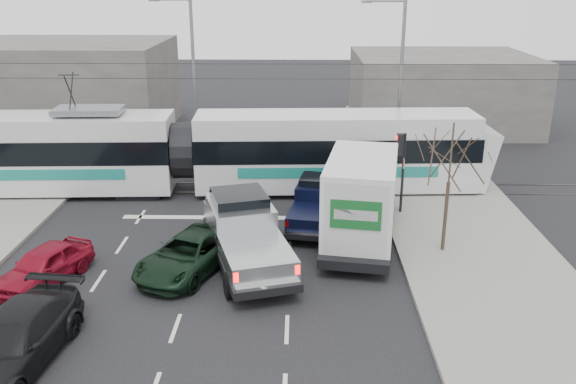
{
  "coord_description": "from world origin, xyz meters",
  "views": [
    {
      "loc": [
        2.02,
        -19.01,
        10.12
      ],
      "look_at": [
        1.6,
        4.37,
        1.8
      ],
      "focal_mm": 38.0,
      "sensor_mm": 36.0,
      "label": 1
    }
  ],
  "objects_px": {
    "street_lamp_far": "(190,69)",
    "street_lamp_near": "(397,75)",
    "traffic_signal": "(401,156)",
    "navy_pickup": "(316,203)",
    "tram": "(184,152)",
    "dark_car": "(14,341)",
    "red_car": "(44,266)",
    "green_car": "(189,254)",
    "silver_pickup": "(245,231)",
    "box_truck": "(362,199)",
    "bare_tree": "(451,159)"
  },
  "relations": [
    {
      "from": "green_car",
      "to": "red_car",
      "type": "relative_size",
      "value": 1.24
    },
    {
      "from": "street_lamp_near",
      "to": "green_car",
      "type": "bearing_deg",
      "value": -124.99
    },
    {
      "from": "bare_tree",
      "to": "red_car",
      "type": "xyz_separation_m",
      "value": [
        -14.38,
        -2.67,
        -3.13
      ]
    },
    {
      "from": "street_lamp_near",
      "to": "tram",
      "type": "distance_m",
      "value": 12.2
    },
    {
      "from": "street_lamp_far",
      "to": "red_car",
      "type": "distance_m",
      "value": 16.97
    },
    {
      "from": "street_lamp_near",
      "to": "green_car",
      "type": "xyz_separation_m",
      "value": [
        -9.22,
        -13.18,
        -4.44
      ]
    },
    {
      "from": "box_truck",
      "to": "traffic_signal",
      "type": "bearing_deg",
      "value": 66.51
    },
    {
      "from": "red_car",
      "to": "street_lamp_near",
      "type": "bearing_deg",
      "value": 66.35
    },
    {
      "from": "street_lamp_near",
      "to": "green_car",
      "type": "distance_m",
      "value": 16.69
    },
    {
      "from": "bare_tree",
      "to": "traffic_signal",
      "type": "relative_size",
      "value": 1.39
    },
    {
      "from": "street_lamp_near",
      "to": "red_car",
      "type": "distance_m",
      "value": 20.47
    },
    {
      "from": "bare_tree",
      "to": "dark_car",
      "type": "height_order",
      "value": "bare_tree"
    },
    {
      "from": "traffic_signal",
      "to": "tram",
      "type": "distance_m",
      "value": 10.48
    },
    {
      "from": "street_lamp_far",
      "to": "box_truck",
      "type": "height_order",
      "value": "street_lamp_far"
    },
    {
      "from": "bare_tree",
      "to": "navy_pickup",
      "type": "bearing_deg",
      "value": 150.31
    },
    {
      "from": "green_car",
      "to": "dark_car",
      "type": "height_order",
      "value": "dark_car"
    },
    {
      "from": "tram",
      "to": "dark_car",
      "type": "bearing_deg",
      "value": -100.93
    },
    {
      "from": "green_car",
      "to": "silver_pickup",
      "type": "bearing_deg",
      "value": 46.15
    },
    {
      "from": "box_truck",
      "to": "green_car",
      "type": "bearing_deg",
      "value": -147.29
    },
    {
      "from": "box_truck",
      "to": "red_car",
      "type": "height_order",
      "value": "box_truck"
    },
    {
      "from": "traffic_signal",
      "to": "dark_car",
      "type": "bearing_deg",
      "value": -136.83
    },
    {
      "from": "street_lamp_far",
      "to": "street_lamp_near",
      "type": "bearing_deg",
      "value": -9.87
    },
    {
      "from": "street_lamp_far",
      "to": "tram",
      "type": "height_order",
      "value": "street_lamp_far"
    },
    {
      "from": "traffic_signal",
      "to": "tram",
      "type": "height_order",
      "value": "tram"
    },
    {
      "from": "tram",
      "to": "street_lamp_far",
      "type": "bearing_deg",
      "value": 92.83
    },
    {
      "from": "box_truck",
      "to": "street_lamp_near",
      "type": "bearing_deg",
      "value": 84.9
    },
    {
      "from": "bare_tree",
      "to": "silver_pickup",
      "type": "relative_size",
      "value": 0.71
    },
    {
      "from": "street_lamp_near",
      "to": "silver_pickup",
      "type": "xyz_separation_m",
      "value": [
        -7.27,
        -12.33,
        -3.91
      ]
    },
    {
      "from": "street_lamp_far",
      "to": "navy_pickup",
      "type": "xyz_separation_m",
      "value": [
        6.95,
        -10.74,
        -4.14
      ]
    },
    {
      "from": "green_car",
      "to": "street_lamp_far",
      "type": "bearing_deg",
      "value": 121.19
    },
    {
      "from": "box_truck",
      "to": "dark_car",
      "type": "height_order",
      "value": "box_truck"
    },
    {
      "from": "traffic_signal",
      "to": "red_car",
      "type": "bearing_deg",
      "value": -153.29
    },
    {
      "from": "street_lamp_far",
      "to": "red_car",
      "type": "height_order",
      "value": "street_lamp_far"
    },
    {
      "from": "silver_pickup",
      "to": "navy_pickup",
      "type": "distance_m",
      "value": 4.51
    },
    {
      "from": "silver_pickup",
      "to": "red_car",
      "type": "bearing_deg",
      "value": 178.4
    },
    {
      "from": "silver_pickup",
      "to": "dark_car",
      "type": "distance_m",
      "value": 8.73
    },
    {
      "from": "traffic_signal",
      "to": "red_car",
      "type": "distance_m",
      "value": 14.98
    },
    {
      "from": "tram",
      "to": "box_truck",
      "type": "height_order",
      "value": "tram"
    },
    {
      "from": "traffic_signal",
      "to": "silver_pickup",
      "type": "relative_size",
      "value": 0.51
    },
    {
      "from": "green_car",
      "to": "red_car",
      "type": "xyz_separation_m",
      "value": [
        -4.87,
        -0.99,
        -0.01
      ]
    },
    {
      "from": "bare_tree",
      "to": "dark_car",
      "type": "bearing_deg",
      "value": -150.85
    },
    {
      "from": "traffic_signal",
      "to": "street_lamp_far",
      "type": "height_order",
      "value": "street_lamp_far"
    },
    {
      "from": "traffic_signal",
      "to": "navy_pickup",
      "type": "bearing_deg",
      "value": -161.54
    },
    {
      "from": "bare_tree",
      "to": "street_lamp_far",
      "type": "height_order",
      "value": "street_lamp_far"
    },
    {
      "from": "bare_tree",
      "to": "box_truck",
      "type": "distance_m",
      "value": 3.8
    },
    {
      "from": "street_lamp_far",
      "to": "box_truck",
      "type": "xyz_separation_m",
      "value": [
        8.72,
        -12.46,
        -3.3
      ]
    },
    {
      "from": "bare_tree",
      "to": "navy_pickup",
      "type": "height_order",
      "value": "bare_tree"
    },
    {
      "from": "traffic_signal",
      "to": "navy_pickup",
      "type": "xyz_separation_m",
      "value": [
        -3.71,
        -1.24,
        -1.76
      ]
    },
    {
      "from": "bare_tree",
      "to": "box_truck",
      "type": "bearing_deg",
      "value": 161.22
    },
    {
      "from": "bare_tree",
      "to": "silver_pickup",
      "type": "distance_m",
      "value": 8.03
    }
  ]
}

